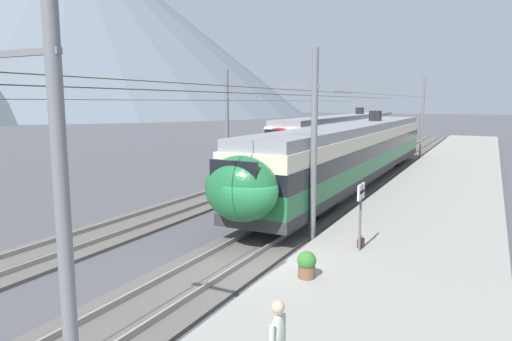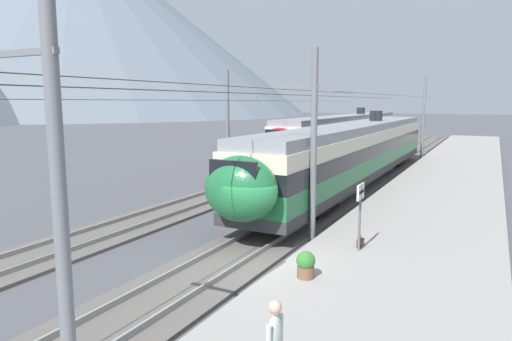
% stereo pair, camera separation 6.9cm
% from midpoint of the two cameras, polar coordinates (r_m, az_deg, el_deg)
% --- Properties ---
extents(ground_plane, '(400.00, 400.00, 0.00)m').
position_cam_midpoint_polar(ground_plane, '(14.86, 0.29, -11.87)').
color(ground_plane, '#4C4C51').
extents(platform_slab, '(120.00, 6.09, 0.39)m').
position_cam_midpoint_polar(platform_slab, '(13.57, 15.93, -13.35)').
color(platform_slab, gray).
rests_on(platform_slab, ground).
extents(track_near, '(120.00, 3.00, 0.28)m').
position_cam_midpoint_polar(track_near, '(15.32, -3.36, -10.97)').
color(track_near, '#5B5651').
rests_on(track_near, ground).
extents(track_far, '(120.00, 3.00, 0.28)m').
position_cam_midpoint_polar(track_far, '(18.83, -18.93, -7.70)').
color(track_far, '#5B5651').
rests_on(track_far, ground).
extents(train_near_platform, '(30.59, 2.92, 4.27)m').
position_cam_midpoint_polar(train_near_platform, '(28.93, 12.34, 2.45)').
color(train_near_platform, '#2D2D30').
rests_on(train_near_platform, track_near).
extents(train_far_track, '(34.00, 2.90, 4.27)m').
position_cam_midpoint_polar(train_far_track, '(47.49, 11.10, 4.77)').
color(train_far_track, '#2D2D30').
rests_on(train_far_track, track_far).
extents(catenary_mast_west, '(43.79, 1.86, 8.45)m').
position_cam_midpoint_polar(catenary_mast_west, '(7.67, -23.64, 1.67)').
color(catenary_mast_west, slate).
rests_on(catenary_mast_west, ground).
extents(catenary_mast_mid, '(43.79, 1.86, 7.09)m').
position_cam_midpoint_polar(catenary_mast_mid, '(17.13, 6.88, 3.64)').
color(catenary_mast_mid, slate).
rests_on(catenary_mast_mid, ground).
extents(catenary_mast_east, '(43.79, 1.86, 7.52)m').
position_cam_midpoint_polar(catenary_mast_east, '(45.46, 19.88, 6.43)').
color(catenary_mast_east, slate).
rests_on(catenary_mast_east, ground).
extents(catenary_mast_far_side, '(43.79, 2.28, 7.16)m').
position_cam_midpoint_polar(catenary_mast_far_side, '(29.70, -3.20, 5.75)').
color(catenary_mast_far_side, slate).
rests_on(catenary_mast_far_side, ground).
extents(platform_sign, '(0.70, 0.08, 2.19)m').
position_cam_midpoint_polar(platform_sign, '(15.15, 12.88, -3.81)').
color(platform_sign, '#59595B').
rests_on(platform_sign, platform_slab).
extents(handbag_near_sign, '(0.32, 0.18, 0.41)m').
position_cam_midpoint_polar(handbag_near_sign, '(15.90, 12.88, -8.68)').
color(handbag_near_sign, '#472D1E').
rests_on(handbag_near_sign, platform_slab).
extents(potted_plant_platform_edge, '(0.52, 0.52, 0.75)m').
position_cam_midpoint_polar(potted_plant_platform_edge, '(12.93, 6.32, -11.35)').
color(potted_plant_platform_edge, brown).
rests_on(potted_plant_platform_edge, platform_slab).
extents(mountain_right_ridge, '(190.41, 190.41, 75.65)m').
position_cam_midpoint_polar(mountain_right_ridge, '(214.22, -21.30, 16.68)').
color(mountain_right_ridge, slate).
rests_on(mountain_right_ridge, ground).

